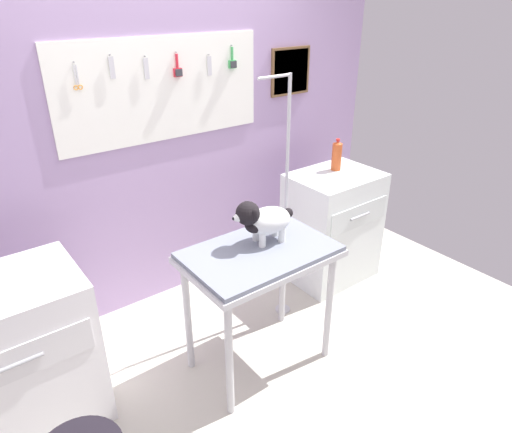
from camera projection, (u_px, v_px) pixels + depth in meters
ground at (271, 383)px, 2.83m from camera, size 4.40×4.00×0.04m
rear_wall_panel at (161, 149)px, 3.22m from camera, size 4.00×0.11×2.30m
grooming_table at (260, 264)px, 2.66m from camera, size 0.88×0.57×0.83m
grooming_arm at (285, 214)px, 3.09m from camera, size 0.30×0.11×1.73m
dog at (263, 220)px, 2.63m from camera, size 0.39×0.22×0.28m
counter_left at (12, 361)px, 2.36m from camera, size 0.80×0.58×0.90m
cabinet_right at (332, 227)px, 3.70m from camera, size 0.68×0.54×0.90m
soda_bottle at (337, 156)px, 3.54m from camera, size 0.08×0.08×0.25m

